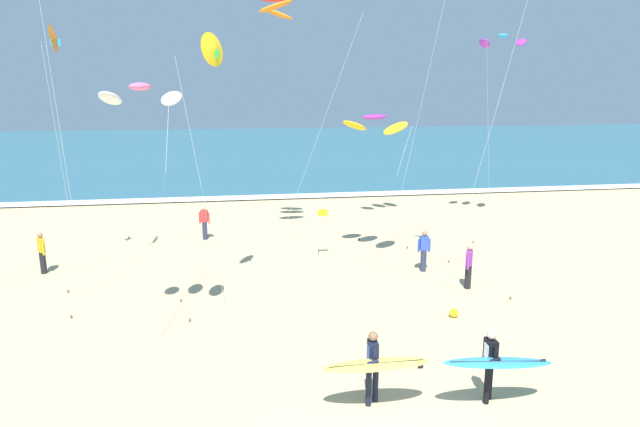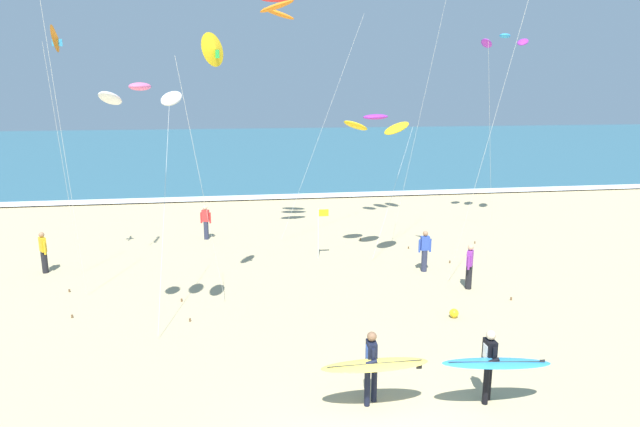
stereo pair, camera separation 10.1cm
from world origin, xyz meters
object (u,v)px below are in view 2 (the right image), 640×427
object	(u,v)px
bystander_blue_top	(425,251)
bystander_purple_top	(469,266)
kite_arc_scarlet_distant	(278,7)
kite_arc_violet_extra	(376,124)
kite_arc_cobalt_outer	(505,41)
surfer_trailing	(493,362)
bystander_yellow_top	(43,252)
surfer_lead	(373,364)
beach_ball	(454,313)
kite_delta_golden_near	(214,51)
bystander_red_top	(206,222)
kite_arc_rose_far	(141,95)
lifeguard_flag	(320,228)
kite_delta_amber_close	(57,40)

from	to	relation	value
bystander_blue_top	bystander_purple_top	world-z (taller)	same
kite_arc_scarlet_distant	bystander_purple_top	bearing A→B (deg)	-49.76
kite_arc_scarlet_distant	bystander_purple_top	world-z (taller)	kite_arc_scarlet_distant
kite_arc_violet_extra	kite_arc_cobalt_outer	bearing A→B (deg)	33.56
surfer_trailing	kite_arc_scarlet_distant	distance (m)	16.93
kite_arc_scarlet_distant	bystander_yellow_top	distance (m)	13.38
surfer_lead	bystander_purple_top	size ratio (longest dim) A/B	1.46
beach_ball	kite_arc_cobalt_outer	bearing A→B (deg)	59.46
kite_delta_golden_near	surfer_trailing	bearing A→B (deg)	-49.54
surfer_trailing	bystander_red_top	size ratio (longest dim) A/B	1.56
kite_arc_rose_far	bystander_purple_top	world-z (taller)	kite_arc_rose_far
kite_arc_violet_extra	bystander_blue_top	distance (m)	5.17
kite_arc_violet_extra	bystander_yellow_top	distance (m)	13.40
kite_arc_violet_extra	bystander_blue_top	xyz separation A→B (m)	(1.63, -1.51, -4.67)
kite_arc_scarlet_distant	bystander_blue_top	bearing A→B (deg)	-44.88
surfer_lead	lifeguard_flag	bearing A→B (deg)	87.54
kite_arc_violet_extra	bystander_purple_top	distance (m)	6.37
beach_ball	kite_arc_rose_far	bearing A→B (deg)	-178.72
surfer_lead	kite_arc_scarlet_distant	bearing A→B (deg)	93.65
bystander_red_top	surfer_lead	bearing A→B (deg)	-73.55
kite_arc_scarlet_distant	lifeguard_flag	xyz separation A→B (m)	(1.33, -2.78, -8.80)
bystander_purple_top	lifeguard_flag	distance (m)	6.25
kite_arc_violet_extra	lifeguard_flag	distance (m)	4.74
kite_arc_rose_far	bystander_yellow_top	size ratio (longest dim) A/B	4.37
surfer_trailing	kite_delta_amber_close	world-z (taller)	kite_delta_amber_close
kite_delta_golden_near	lifeguard_flag	bearing A→B (deg)	48.34
kite_arc_cobalt_outer	kite_arc_violet_extra	xyz separation A→B (m)	(-7.42, -4.92, -3.49)
bystander_red_top	bystander_blue_top	bearing A→B (deg)	-34.77
surfer_lead	kite_arc_scarlet_distant	world-z (taller)	kite_arc_scarlet_distant
surfer_trailing	bystander_blue_top	distance (m)	9.06
kite_delta_amber_close	lifeguard_flag	distance (m)	11.63
surfer_lead	kite_delta_golden_near	xyz separation A→B (m)	(-3.30, 6.58, 6.82)
bystander_yellow_top	beach_ball	bearing A→B (deg)	-24.55
kite_arc_rose_far	bystander_red_top	xyz separation A→B (m)	(0.81, 10.31, -5.83)
kite_delta_amber_close	bystander_yellow_top	xyz separation A→B (m)	(-1.32, 0.27, -7.59)
kite_arc_cobalt_outer	bystander_purple_top	xyz separation A→B (m)	(-4.88, -8.44, -8.16)
bystander_blue_top	bystander_red_top	xyz separation A→B (m)	(-8.41, 5.84, 0.00)
surfer_lead	surfer_trailing	bearing A→B (deg)	-6.90
kite_arc_scarlet_distant	beach_ball	distance (m)	14.31
surfer_trailing	bystander_purple_top	world-z (taller)	surfer_trailing
surfer_lead	kite_arc_scarlet_distant	distance (m)	16.34
bystander_red_top	kite_delta_golden_near	bearing A→B (deg)	-83.03
bystander_purple_top	kite_delta_amber_close	bearing A→B (deg)	164.98
kite_arc_violet_extra	bystander_blue_top	bearing A→B (deg)	-42.76
bystander_blue_top	kite_delta_amber_close	bearing A→B (deg)	172.52
bystander_red_top	kite_arc_violet_extra	bearing A→B (deg)	-32.57
bystander_yellow_top	bystander_red_top	size ratio (longest dim) A/B	1.00
kite_arc_scarlet_distant	lifeguard_flag	bearing A→B (deg)	-64.39
surfer_lead	kite_delta_amber_close	size ratio (longest dim) A/B	0.26
surfer_lead	kite_delta_golden_near	size ratio (longest dim) A/B	0.28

